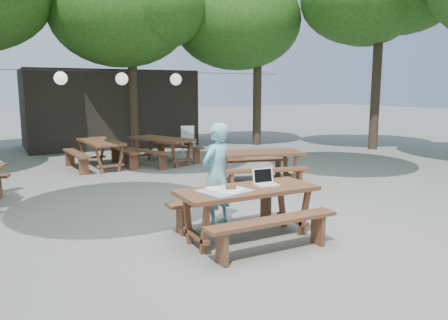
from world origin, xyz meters
The scene contains 11 objects.
ground centered at (0.00, 0.00, 0.00)m, with size 80.00×80.00×0.00m, color slate.
pavilion centered at (0.50, 10.50, 1.40)m, with size 6.00×3.00×2.80m, color black.
main_picnic_table centered at (-0.36, -0.99, 0.39)m, with size 2.00×1.58×0.75m.
picnic_table_ne centered at (1.68, 1.98, 0.39)m, with size 2.24×2.01×0.75m.
picnic_table_far_w centered at (-0.92, 5.75, 0.39)m, with size 1.70×2.05×0.75m.
picnic_table_far_e centered at (0.77, 5.59, 0.39)m, with size 2.18×2.36×0.75m.
woman centered at (-0.44, -0.20, 0.81)m, with size 0.59×0.39×1.62m, color #7ECDE6.
plastic_chair centered at (2.27, 7.14, 0.26)m, with size 0.55×0.55×0.90m.
laptop centered at (-0.03, -0.93, 0.81)m, with size 0.35×0.29×0.24m.
tabletop_clutter centered at (-0.70, -0.99, 0.76)m, with size 0.77×0.69×0.08m.
paper_lanterns centered at (-0.19, 6.00, 2.40)m, with size 9.00×0.34×0.38m.
Camera 1 is at (-3.48, -6.13, 2.14)m, focal length 35.00 mm.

